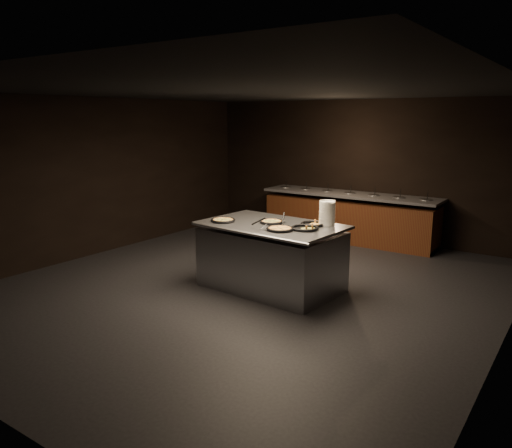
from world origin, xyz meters
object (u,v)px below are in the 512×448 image
object	(u,v)px
plate_stack	(327,213)
pan_veggie_whole	(223,220)
serving_counter	(271,258)
pan_cheese_whole	(271,222)

from	to	relation	value
plate_stack	pan_veggie_whole	xyz separation A→B (m)	(-1.41, -0.65, -0.16)
serving_counter	pan_veggie_whole	bearing A→B (deg)	-154.48
plate_stack	pan_cheese_whole	bearing A→B (deg)	-156.53
serving_counter	plate_stack	distance (m)	1.07
pan_cheese_whole	plate_stack	bearing A→B (deg)	23.47
serving_counter	pan_cheese_whole	size ratio (longest dim) A/B	5.96
pan_veggie_whole	plate_stack	bearing A→B (deg)	24.79
plate_stack	pan_cheese_whole	xyz separation A→B (m)	(-0.75, -0.33, -0.16)
pan_veggie_whole	pan_cheese_whole	xyz separation A→B (m)	(0.66, 0.33, -0.00)
pan_veggie_whole	pan_cheese_whole	bearing A→B (deg)	26.25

